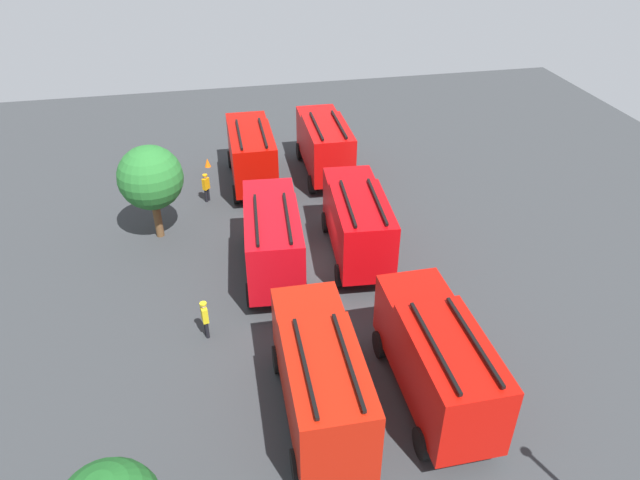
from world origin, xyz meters
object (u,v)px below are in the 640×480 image
fire_truck_4 (272,237)px  firefighter_0 (205,317)px  fire_truck_2 (324,144)px  fire_truck_3 (320,375)px  fire_truck_1 (357,221)px  firefighter_1 (206,186)px  traffic_cone_0 (208,163)px  tree_1 (151,178)px  fire_truck_5 (251,152)px  fire_truck_0 (436,357)px

fire_truck_4 → firefighter_0: bearing=143.0°
fire_truck_2 → fire_truck_3: 19.64m
fire_truck_2 → fire_truck_3: bearing=168.8°
fire_truck_4 → firefighter_0: fire_truck_4 is taller
fire_truck_2 → firefighter_0: size_ratio=4.03×
fire_truck_1 → firefighter_1: bearing=48.6°
traffic_cone_0 → fire_truck_4: bearing=-168.1°
fire_truck_4 → firefighter_1: 8.63m
fire_truck_1 → tree_1: 10.77m
fire_truck_2 → fire_truck_4: 11.10m
fire_truck_1 → fire_truck_5: (9.12, 4.30, 0.00)m
fire_truck_4 → fire_truck_1: bearing=-77.6°
fire_truck_1 → fire_truck_4: 4.35m
fire_truck_1 → firefighter_1: (7.43, 7.21, -1.17)m
fire_truck_0 → fire_truck_3: same height
fire_truck_5 → firefighter_1: bearing=120.8°
fire_truck_1 → fire_truck_2: size_ratio=1.02×
fire_truck_3 → firefighter_0: 6.59m
fire_truck_2 → firefighter_0: fire_truck_2 is taller
firefighter_1 → fire_truck_3: bearing=-38.6°
fire_truck_3 → tree_1: size_ratio=1.40×
firefighter_0 → traffic_cone_0: firefighter_0 is taller
fire_truck_1 → fire_truck_5: 10.09m
fire_truck_5 → fire_truck_3: bearing=-178.1°
fire_truck_3 → tree_1: tree_1 is taller
tree_1 → firefighter_0: bearing=-165.8°
fire_truck_4 → firefighter_1: fire_truck_4 is taller
fire_truck_2 → traffic_cone_0: fire_truck_2 is taller
firefighter_1 → fire_truck_4: bearing=-29.8°
fire_truck_2 → tree_1: bearing=119.0°
firefighter_0 → fire_truck_5: bearing=-114.4°
fire_truck_0 → firefighter_0: fire_truck_0 is taller
firefighter_1 → firefighter_0: bearing=-52.1°
fire_truck_5 → fire_truck_2: bearing=-85.2°
tree_1 → traffic_cone_0: (8.08, -2.87, -3.19)m
traffic_cone_0 → fire_truck_2: bearing=-110.0°
fire_truck_0 → traffic_cone_0: fire_truck_0 is taller
firefighter_1 → fire_truck_2: bearing=55.5°
fire_truck_5 → tree_1: tree_1 is taller
fire_truck_1 → firefighter_0: (-4.49, 7.72, -1.14)m
fire_truck_2 → fire_truck_4: bearing=156.4°
fire_truck_0 → fire_truck_2: size_ratio=1.00×
tree_1 → fire_truck_3: bearing=-156.4°
fire_truck_1 → tree_1: tree_1 is taller
fire_truck_4 → firefighter_0: size_ratio=4.09×
fire_truck_3 → firefighter_1: fire_truck_3 is taller
fire_truck_5 → traffic_cone_0: size_ratio=12.45×
fire_truck_1 → fire_truck_4: same height
fire_truck_1 → traffic_cone_0: (12.15, 7.01, -1.86)m
fire_truck_2 → fire_truck_4: (-10.08, 4.65, 0.00)m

